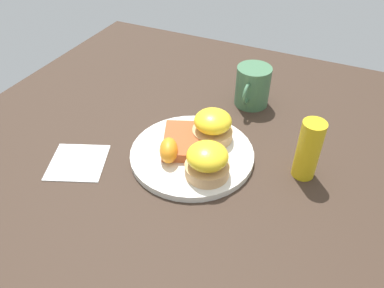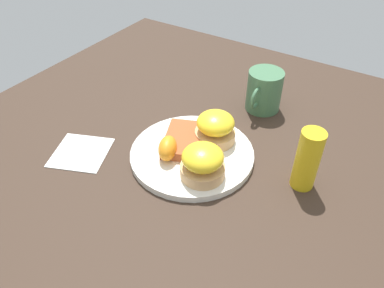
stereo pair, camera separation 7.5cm
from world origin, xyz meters
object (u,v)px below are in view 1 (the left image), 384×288
Objects in this scene: hashbrown_patty at (183,141)px; orange_wedge at (169,150)px; sandwich_benedict_left at (207,161)px; cup at (253,86)px; sandwich_benedict_right at (213,126)px; condiment_bottle at (308,150)px; fork at (204,144)px.

hashbrown_patty is 0.05m from orange_wedge.
sandwich_benedict_left is 0.75× the size of cup.
cup is (-0.28, 0.08, 0.01)m from orange_wedge.
orange_wedge is (0.10, -0.05, -0.01)m from sandwich_benedict_right.
sandwich_benedict_left is 0.19m from condiment_bottle.
condiment_bottle is at bearing 119.07° from sandwich_benedict_left.
fork is (-0.08, -0.04, -0.03)m from sandwich_benedict_left.
cup is at bearing 170.62° from fork.
sandwich_benedict_left is at bearing -60.93° from condiment_bottle.
cup is (-0.23, 0.07, 0.02)m from hashbrown_patty.
sandwich_benedict_right is 0.69× the size of condiment_bottle.
cup is at bearing 163.99° from orange_wedge.
sandwich_benedict_right is 1.42× the size of orange_wedge.
sandwich_benedict_left is 0.69× the size of condiment_bottle.
sandwich_benedict_right is at bearing 165.02° from fork.
cup reaches higher than sandwich_benedict_left.
fork is at bearing -9.38° from cup.
condiment_bottle reaches higher than fork.
sandwich_benedict_right is at bearing 133.78° from hashbrown_patty.
orange_wedge is at bearing -6.30° from hashbrown_patty.
cup is (-0.21, 0.03, 0.03)m from fork.
orange_wedge is at bearing -28.65° from sandwich_benedict_right.
orange_wedge reaches higher than fork.
cup is 0.92× the size of condiment_bottle.
orange_wedge is 0.26m from condiment_bottle.
hashbrown_patty is 0.25m from condiment_bottle.
hashbrown_patty is at bearing -46.22° from sandwich_benedict_right.
orange_wedge is (0.05, -0.01, 0.01)m from hashbrown_patty.
sandwich_benedict_left is 1.00× the size of sandwich_benedict_right.
orange_wedge is at bearing -95.24° from sandwich_benedict_left.
cup reaches higher than fork.
cup is 0.26m from condiment_bottle.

